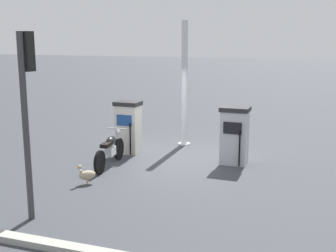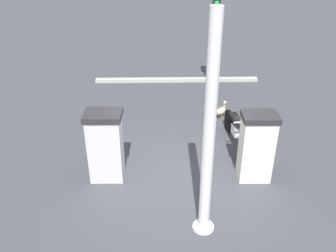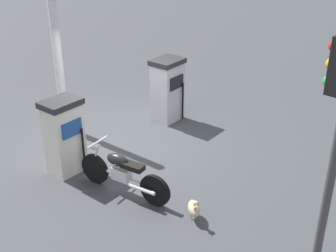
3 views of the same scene
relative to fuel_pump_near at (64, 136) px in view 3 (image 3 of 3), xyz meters
The scene contains 7 objects.
ground_plane 1.80m from the fuel_pump_near, 89.50° to the left, with size 120.00×120.00×0.00m, color #383A3F.
fuel_pump_near is the anchor object (origin of this frame).
fuel_pump_far 3.23m from the fuel_pump_near, 90.00° to the left, with size 0.65×0.78×1.59m.
motorcycle_near_pump 1.48m from the fuel_pump_near, ahead, with size 2.01×0.56×0.95m.
wandering_duck 3.02m from the fuel_pump_near, ahead, with size 0.43×0.42×0.50m.
roadside_traffic_light 5.28m from the fuel_pump_near, ahead, with size 0.38×0.25×3.55m.
canopy_support_pole 2.29m from the fuel_pump_near, 142.34° to the left, with size 0.40×0.40×3.96m.
Camera 3 is at (6.55, -6.39, 4.87)m, focal length 47.67 mm.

